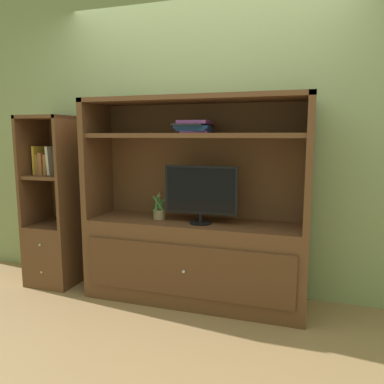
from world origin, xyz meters
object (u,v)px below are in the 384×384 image
(tv_monitor, at_px, (201,192))
(potted_plant, at_px, (159,214))
(magazine_stack, at_px, (194,127))
(media_console, at_px, (194,239))
(bookshelf_tall, at_px, (57,228))
(upright_book_row, at_px, (46,163))

(tv_monitor, relative_size, potted_plant, 2.59)
(potted_plant, bearing_deg, tv_monitor, -7.87)
(tv_monitor, bearing_deg, magazine_stack, 140.00)
(media_console, height_order, tv_monitor, media_console)
(magazine_stack, bearing_deg, bookshelf_tall, 179.82)
(media_console, distance_m, upright_book_row, 1.54)
(tv_monitor, bearing_deg, bookshelf_tall, 177.45)
(upright_book_row, bearing_deg, potted_plant, -0.07)
(tv_monitor, bearing_deg, upright_book_row, 177.95)
(tv_monitor, xyz_separation_m, potted_plant, (-0.38, 0.05, -0.21))
(tv_monitor, height_order, magazine_stack, magazine_stack)
(potted_plant, distance_m, bookshelf_tall, 1.06)
(magazine_stack, height_order, upright_book_row, magazine_stack)
(tv_monitor, distance_m, bookshelf_tall, 1.48)
(media_console, height_order, magazine_stack, media_console)
(bookshelf_tall, xyz_separation_m, upright_book_row, (-0.07, -0.01, 0.61))
(magazine_stack, xyz_separation_m, upright_book_row, (-1.42, -0.01, -0.31))
(upright_book_row, bearing_deg, tv_monitor, -2.05)
(media_console, distance_m, potted_plant, 0.36)
(tv_monitor, bearing_deg, potted_plant, 172.13)
(tv_monitor, relative_size, bookshelf_tall, 0.38)
(magazine_stack, xyz_separation_m, bookshelf_tall, (-1.35, 0.00, -0.92))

